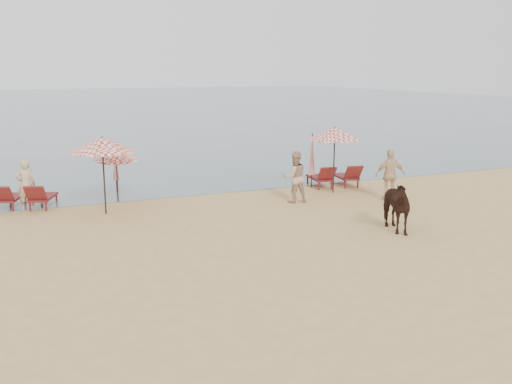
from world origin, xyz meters
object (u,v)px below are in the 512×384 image
at_px(lounger_cluster_left, 8,197).
at_px(beachgoer_left, 26,185).
at_px(lounger_cluster_right, 335,176).
at_px(umbrella_closed_left, 115,161).
at_px(umbrella_open_left_b, 116,154).
at_px(beachgoer_right_b, 390,175).
at_px(cow, 392,205).
at_px(umbrella_open_left_a, 102,144).
at_px(beachgoer_right_a, 295,177).
at_px(umbrella_closed_right, 312,154).
at_px(umbrella_open_right, 335,133).

xyz_separation_m(lounger_cluster_left, beachgoer_left, (0.62, -0.42, 0.46)).
xyz_separation_m(lounger_cluster_right, umbrella_closed_left, (-8.78, 2.47, 0.83)).
bearing_deg(umbrella_closed_left, lounger_cluster_right, -15.74).
bearing_deg(lounger_cluster_right, umbrella_open_left_b, -176.80).
height_order(umbrella_closed_left, beachgoer_left, umbrella_closed_left).
bearing_deg(beachgoer_right_b, cow, 72.32).
xyz_separation_m(umbrella_closed_left, cow, (6.91, -9.03, -0.49)).
distance_m(lounger_cluster_right, umbrella_closed_left, 9.16).
height_order(umbrella_open_left_a, beachgoer_right_b, umbrella_open_left_a).
bearing_deg(lounger_cluster_left, beachgoer_left, -14.56).
relative_size(beachgoer_left, beachgoer_right_a, 0.95).
xyz_separation_m(lounger_cluster_right, umbrella_closed_right, (-0.98, 0.27, 0.95)).
relative_size(umbrella_closed_right, beachgoer_right_a, 1.20).
bearing_deg(beachgoer_right_b, umbrella_closed_left, -12.52).
xyz_separation_m(umbrella_closed_right, cow, (-0.89, -6.83, -0.61)).
relative_size(lounger_cluster_right, umbrella_open_left_a, 0.79).
height_order(lounger_cluster_left, lounger_cluster_right, lounger_cluster_right).
height_order(lounger_cluster_left, umbrella_closed_right, umbrella_closed_right).
xyz_separation_m(umbrella_open_left_b, beachgoer_right_b, (9.68, -3.71, -0.85)).
distance_m(umbrella_open_left_a, umbrella_closed_left, 3.69).
bearing_deg(beachgoer_left, lounger_cluster_left, -40.77).
xyz_separation_m(beachgoer_right_a, beachgoer_right_b, (3.52, -1.12, 0.02)).
relative_size(cow, beachgoer_right_a, 1.00).
bearing_deg(beachgoer_right_a, lounger_cluster_left, -12.05).
xyz_separation_m(umbrella_open_left_a, beachgoer_right_a, (6.87, -0.96, -1.46)).
bearing_deg(beachgoer_right_a, beachgoer_left, -10.73).
bearing_deg(cow, lounger_cluster_right, 86.15).
bearing_deg(beachgoer_right_b, umbrella_closed_right, -45.80).
xyz_separation_m(umbrella_open_right, umbrella_closed_right, (-0.33, 1.24, -1.00)).
relative_size(umbrella_open_left_b, beachgoer_left, 1.16).
height_order(lounger_cluster_right, umbrella_open_right, umbrella_open_right).
bearing_deg(cow, lounger_cluster_left, 156.89).
distance_m(lounger_cluster_right, umbrella_open_left_b, 9.16).
height_order(lounger_cluster_right, umbrella_closed_right, umbrella_closed_right).
height_order(umbrella_open_right, beachgoer_right_b, umbrella_open_right).
height_order(lounger_cluster_right, umbrella_closed_left, umbrella_closed_left).
bearing_deg(umbrella_open_left_b, cow, -34.85).
distance_m(umbrella_open_left_a, beachgoer_right_a, 7.09).
xyz_separation_m(umbrella_open_right, beachgoer_right_b, (1.30, -2.01, -1.44)).
bearing_deg(umbrella_open_right, beachgoer_left, -169.95).
distance_m(umbrella_open_right, beachgoer_left, 11.80).
xyz_separation_m(lounger_cluster_left, beachgoer_right_a, (9.97, -3.03, 0.51)).
bearing_deg(umbrella_open_left_b, lounger_cluster_left, -175.95).
xyz_separation_m(umbrella_closed_left, umbrella_closed_right, (7.80, -2.21, 0.12)).
relative_size(lounger_cluster_left, umbrella_open_left_a, 1.26).
relative_size(umbrella_open_right, umbrella_closed_right, 1.16).
xyz_separation_m(lounger_cluster_right, umbrella_open_left_a, (-9.73, -0.91, 1.96)).
bearing_deg(lounger_cluster_right, beachgoer_right_b, -69.81).
height_order(umbrella_open_left_a, umbrella_closed_right, umbrella_open_left_a).
height_order(cow, beachgoer_right_b, beachgoer_right_b).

